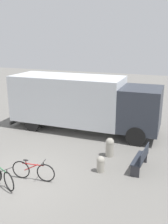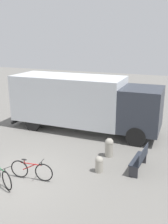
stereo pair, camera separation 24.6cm
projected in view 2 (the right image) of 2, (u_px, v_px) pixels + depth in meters
ground_plane at (17, 178)px, 9.35m from camera, size 60.00×60.00×0.00m
delivery_truck at (83, 101)px, 13.84m from camera, size 8.34×2.68×3.04m
park_bench at (140, 159)px, 9.78m from camera, size 0.50×1.43×0.94m
bicycle_middle at (0, 174)px, 8.88m from camera, size 1.55×0.75×0.79m
bicycle_far at (31, 170)px, 9.17m from camera, size 1.68×0.44×0.79m
bollard_near_bench at (99, 164)px, 9.69m from camera, size 0.32×0.32×0.66m
bollard_far_bench at (109, 147)px, 10.97m from camera, size 0.37×0.37×0.85m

